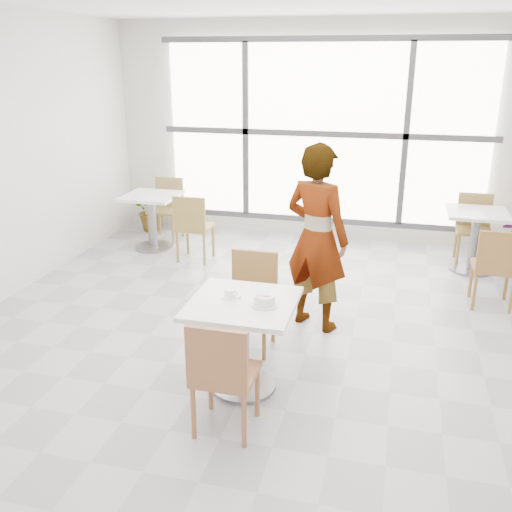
% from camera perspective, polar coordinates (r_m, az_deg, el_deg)
% --- Properties ---
extents(floor, '(7.00, 7.00, 0.00)m').
position_cam_1_polar(floor, '(5.19, 0.83, -9.38)').
color(floor, '#9E9EA5').
rests_on(floor, ground).
extents(wall_back, '(6.00, 0.00, 6.00)m').
position_cam_1_polar(wall_back, '(8.05, 6.88, 12.21)').
color(wall_back, silver).
rests_on(wall_back, ground).
extents(window, '(4.60, 0.07, 2.52)m').
position_cam_1_polar(window, '(7.99, 6.81, 12.15)').
color(window, white).
rests_on(window, ground).
extents(main_table, '(0.80, 0.80, 0.75)m').
position_cam_1_polar(main_table, '(4.40, -1.34, -7.30)').
color(main_table, white).
rests_on(main_table, ground).
extents(chair_near, '(0.42, 0.42, 0.87)m').
position_cam_1_polar(chair_near, '(3.90, -3.45, -11.52)').
color(chair_near, '#985F3D').
rests_on(chair_near, ground).
extents(chair_far, '(0.42, 0.42, 0.87)m').
position_cam_1_polar(chair_far, '(5.07, -0.44, -3.79)').
color(chair_far, olive).
rests_on(chair_far, ground).
extents(oatmeal_bowl, '(0.21, 0.21, 0.09)m').
position_cam_1_polar(oatmeal_bowl, '(4.22, 0.89, -4.45)').
color(oatmeal_bowl, white).
rests_on(oatmeal_bowl, main_table).
extents(coffee_cup, '(0.16, 0.13, 0.07)m').
position_cam_1_polar(coffee_cup, '(4.36, -2.65, -3.83)').
color(coffee_cup, white).
rests_on(coffee_cup, main_table).
extents(person, '(0.77, 0.66, 1.79)m').
position_cam_1_polar(person, '(5.33, 6.14, 1.80)').
color(person, black).
rests_on(person, ground).
extents(bg_table_left, '(0.70, 0.70, 0.75)m').
position_cam_1_polar(bg_table_left, '(7.81, -10.42, 4.21)').
color(bg_table_left, white).
rests_on(bg_table_left, ground).
extents(bg_table_right, '(0.70, 0.70, 0.75)m').
position_cam_1_polar(bg_table_right, '(7.35, 21.22, 2.21)').
color(bg_table_right, silver).
rests_on(bg_table_right, ground).
extents(bg_chair_left_near, '(0.42, 0.42, 0.87)m').
position_cam_1_polar(bg_chair_left_near, '(7.21, -6.41, 3.26)').
color(bg_chair_left_near, olive).
rests_on(bg_chair_left_near, ground).
extents(bg_chair_left_far, '(0.42, 0.42, 0.87)m').
position_cam_1_polar(bg_chair_left_far, '(8.23, -8.94, 5.18)').
color(bg_chair_left_far, '#98814B').
rests_on(bg_chair_left_far, ground).
extents(bg_chair_right_near, '(0.42, 0.42, 0.87)m').
position_cam_1_polar(bg_chair_right_near, '(6.29, 23.03, -0.70)').
color(bg_chair_right_near, brown).
rests_on(bg_chair_right_near, ground).
extents(bg_chair_right_far, '(0.42, 0.42, 0.87)m').
position_cam_1_polar(bg_chair_right_far, '(7.69, 21.11, 3.07)').
color(bg_chair_right_far, olive).
rests_on(bg_chair_right_far, ground).
extents(plant_left, '(0.72, 0.67, 0.65)m').
position_cam_1_polar(plant_left, '(8.68, -10.30, 4.66)').
color(plant_left, '#487A37').
rests_on(plant_left, ground).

